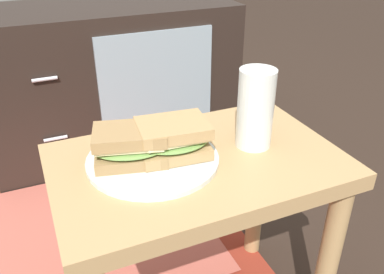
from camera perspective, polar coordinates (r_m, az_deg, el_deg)
side_table at (r=0.84m, az=0.72°, el=-8.26°), size 0.56×0.36×0.46m
tv_cabinet at (r=1.70m, az=-11.19°, el=8.06°), size 0.96×0.46×0.58m
area_rug at (r=1.34m, az=-14.92°, el=-13.04°), size 0.91×0.79×0.01m
plate at (r=0.78m, az=-5.50°, el=-3.14°), size 0.25×0.25×0.01m
sandwich_front at (r=0.76m, az=-8.65°, el=-1.18°), size 0.16×0.12×0.07m
sandwich_back at (r=0.77m, az=-2.68°, el=-0.21°), size 0.15×0.12×0.07m
beer_glass at (r=0.81m, az=8.86°, el=3.66°), size 0.07×0.07×0.16m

